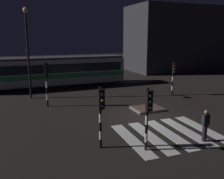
# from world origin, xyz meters

# --- Properties ---
(ground_plane) EXTENTS (120.00, 120.00, 0.00)m
(ground_plane) POSITION_xyz_m (0.00, 0.00, 0.00)
(ground_plane) COLOR black
(rail_near) EXTENTS (80.00, 0.12, 0.03)m
(rail_near) POSITION_xyz_m (0.00, 11.94, 0.01)
(rail_near) COLOR #59595E
(rail_near) RESTS_ON ground
(rail_far) EXTENTS (80.00, 0.12, 0.03)m
(rail_far) POSITION_xyz_m (0.00, 13.37, 0.01)
(rail_far) COLOR #59595E
(rail_far) RESTS_ON ground
(crosswalk_zebra) EXTENTS (5.45, 4.71, 0.02)m
(crosswalk_zebra) POSITION_xyz_m (0.00, -3.13, 0.01)
(crosswalk_zebra) COLOR silver
(crosswalk_zebra) RESTS_ON ground
(traffic_island) EXTENTS (2.16, 1.76, 0.18)m
(traffic_island) POSITION_xyz_m (1.19, 1.42, 0.09)
(traffic_island) COLOR slate
(traffic_island) RESTS_ON ground
(traffic_light_corner_far_right) EXTENTS (0.36, 0.42, 3.09)m
(traffic_light_corner_far_right) POSITION_xyz_m (5.72, 4.66, 2.03)
(traffic_light_corner_far_right) COLOR black
(traffic_light_corner_far_right) RESTS_ON ground
(traffic_light_corner_near_left) EXTENTS (0.36, 0.42, 3.09)m
(traffic_light_corner_near_left) POSITION_xyz_m (-4.14, -3.43, 2.03)
(traffic_light_corner_near_left) COLOR black
(traffic_light_corner_near_left) RESTS_ON ground
(traffic_light_kerb_mid_left) EXTENTS (0.36, 0.42, 3.08)m
(traffic_light_kerb_mid_left) POSITION_xyz_m (-2.21, -4.50, 2.03)
(traffic_light_kerb_mid_left) COLOR black
(traffic_light_kerb_mid_left) RESTS_ON ground
(traffic_light_corner_far_left) EXTENTS (0.36, 0.42, 3.50)m
(traffic_light_corner_far_left) POSITION_xyz_m (-5.64, 5.04, 2.31)
(traffic_light_corner_far_left) COLOR black
(traffic_light_corner_far_left) RESTS_ON ground
(street_lamp_trackside_left) EXTENTS (0.44, 1.21, 7.68)m
(street_lamp_trackside_left) POSITION_xyz_m (-6.68, 8.16, 4.83)
(street_lamp_trackside_left) COLOR black
(street_lamp_trackside_left) RESTS_ON ground
(tram) EXTENTS (16.19, 2.58, 4.15)m
(tram) POSITION_xyz_m (-4.27, 12.65, 1.75)
(tram) COLOR silver
(tram) RESTS_ON ground
(pedestrian_waiting_at_kerb) EXTENTS (0.36, 0.24, 1.71)m
(pedestrian_waiting_at_kerb) POSITION_xyz_m (1.14, -4.62, 0.88)
(pedestrian_waiting_at_kerb) COLOR black
(pedestrian_waiting_at_kerb) RESTS_ON ground
(building_backdrop) EXTENTS (15.79, 8.00, 10.02)m
(building_backdrop) POSITION_xyz_m (17.06, 19.70, 5.01)
(building_backdrop) COLOR #2D2D33
(building_backdrop) RESTS_ON ground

